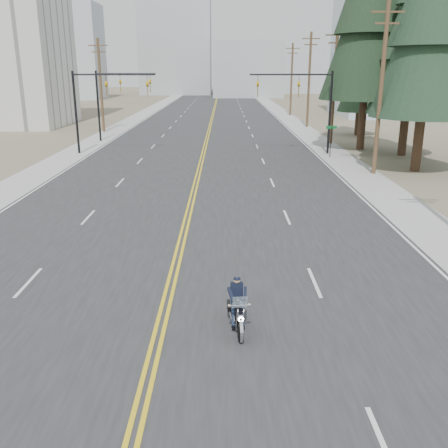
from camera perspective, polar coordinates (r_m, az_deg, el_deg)
ground_plane at (r=14.11m, az=-7.70°, el=-13.33°), size 400.00×400.00×0.00m
road at (r=82.35m, az=-1.29°, el=12.32°), size 20.00×200.00×0.01m
sidewalk_left at (r=83.41m, az=-9.40°, el=12.17°), size 3.00×200.00×0.01m
sidewalk_right at (r=82.90m, az=6.86°, el=12.24°), size 3.00×200.00×0.01m
traffic_mast_left at (r=45.38m, az=-14.20°, el=14.00°), size 7.10×0.26×7.00m
traffic_mast_right at (r=44.65m, az=9.51°, el=14.24°), size 7.10×0.26×7.00m
traffic_mast_far at (r=53.25m, az=-12.47°, el=14.46°), size 6.10×0.26×7.00m
street_sign at (r=43.30m, az=12.14°, el=9.83°), size 0.90×0.06×2.62m
utility_pole_b at (r=36.62m, az=17.53°, el=14.71°), size 2.20×0.30×11.50m
utility_pole_c at (r=51.16m, az=12.49°, el=15.33°), size 2.20×0.30×11.00m
utility_pole_d at (r=65.90m, az=9.71°, el=16.06°), size 2.20×0.30×11.50m
utility_pole_e at (r=82.72m, az=7.73°, el=16.17°), size 2.20×0.30×11.00m
utility_pole_left at (r=61.73m, az=-13.92°, el=15.27°), size 2.20×0.30×10.50m
glass_building at (r=87.44m, az=21.29°, el=18.07°), size 24.00×16.00×20.00m
haze_bldg_a at (r=132.31m, az=-17.03°, el=18.26°), size 14.00×12.00×22.00m
haze_bldg_b at (r=137.16m, az=2.71°, el=17.23°), size 18.00×14.00×14.00m
haze_bldg_c at (r=127.86m, az=18.23°, el=17.32°), size 16.00×12.00×18.00m
haze_bldg_d at (r=152.76m, az=-5.49°, el=19.43°), size 20.00×15.00×26.00m
haze_bldg_e at (r=163.67m, az=8.51°, el=16.72°), size 14.00×14.00×12.00m
haze_bldg_f at (r=151.19m, az=-20.94°, el=16.55°), size 12.00×12.00×16.00m
motorcyclist at (r=14.33m, az=1.58°, el=-9.22°), size 0.99×1.99×1.51m
conifer_near at (r=38.93m, az=22.84°, el=21.95°), size 7.33×7.33×19.41m
conifer_mid at (r=45.73m, az=20.94°, el=20.06°), size 6.66×6.66×17.76m
conifer_far at (r=58.76m, az=15.56°, el=17.08°), size 4.90×4.90×13.14m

